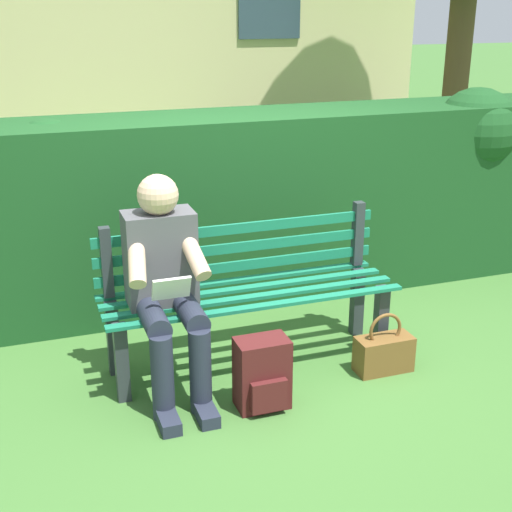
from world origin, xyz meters
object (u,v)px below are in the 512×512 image
at_px(backpack, 262,374).
at_px(person_seated, 166,281).
at_px(park_bench, 247,289).
at_px(handbag, 384,352).

bearing_deg(backpack, person_seated, -40.82).
relative_size(park_bench, backpack, 4.40).
xyz_separation_m(park_bench, handbag, (-0.71, 0.41, -0.34)).
distance_m(person_seated, handbag, 1.35).
xyz_separation_m(person_seated, handbag, (-1.22, 0.24, -0.52)).
bearing_deg(park_bench, person_seated, 18.55).
bearing_deg(handbag, person_seated, -11.03).
height_order(person_seated, backpack, person_seated).
height_order(person_seated, handbag, person_seated).
relative_size(backpack, handbag, 1.06).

